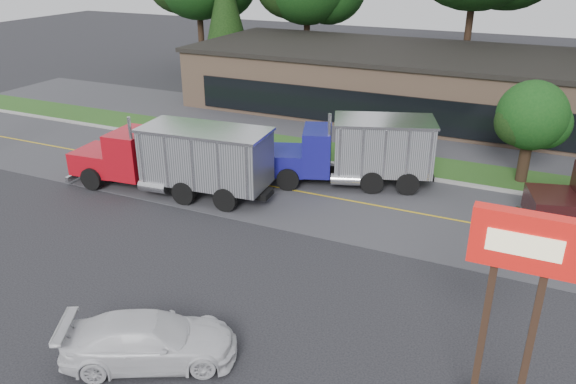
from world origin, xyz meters
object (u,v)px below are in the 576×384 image
object	(u,v)px
bilo_sign	(501,366)
dump_truck_blue	(360,150)
dump_truck_red	(180,157)
rally_car	(150,340)

from	to	relation	value
bilo_sign	dump_truck_blue	xyz separation A→B (m)	(-7.91, 13.68, -0.22)
bilo_sign	dump_truck_red	xyz separation A→B (m)	(-15.28, 9.03, -0.21)
bilo_sign	dump_truck_blue	distance (m)	15.81
dump_truck_red	bilo_sign	bearing A→B (deg)	144.44
dump_truck_red	rally_car	world-z (taller)	dump_truck_red
bilo_sign	dump_truck_red	world-z (taller)	bilo_sign
dump_truck_blue	rally_car	xyz separation A→B (m)	(-1.22, -15.07, -1.09)
dump_truck_red	dump_truck_blue	size ratio (longest dim) A/B	1.23
dump_truck_red	dump_truck_blue	world-z (taller)	same
bilo_sign	dump_truck_red	size ratio (longest dim) A/B	0.57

